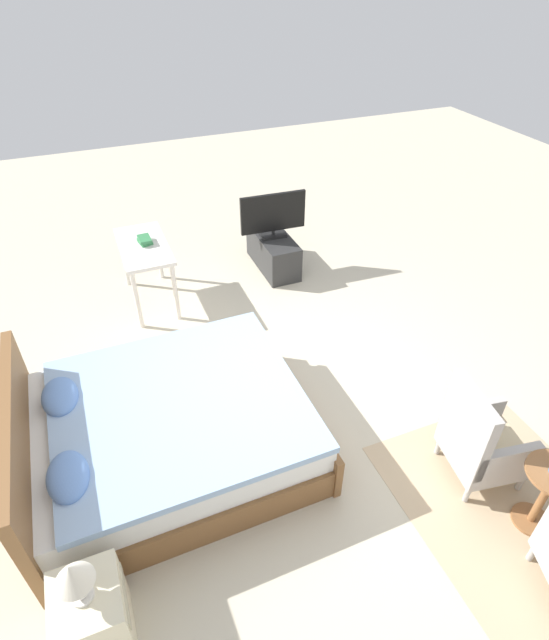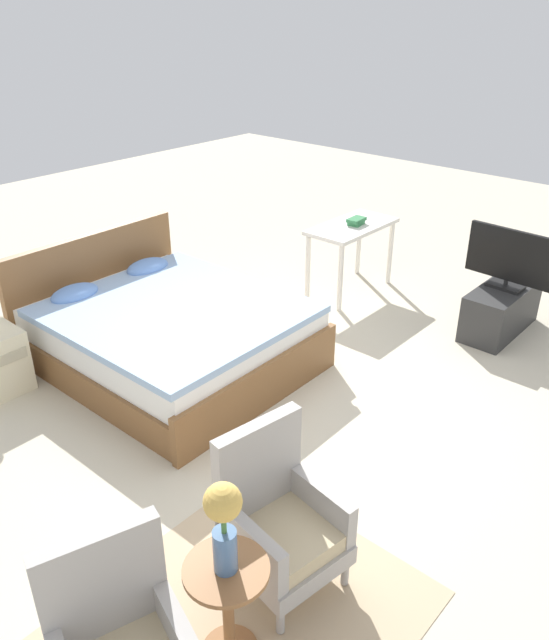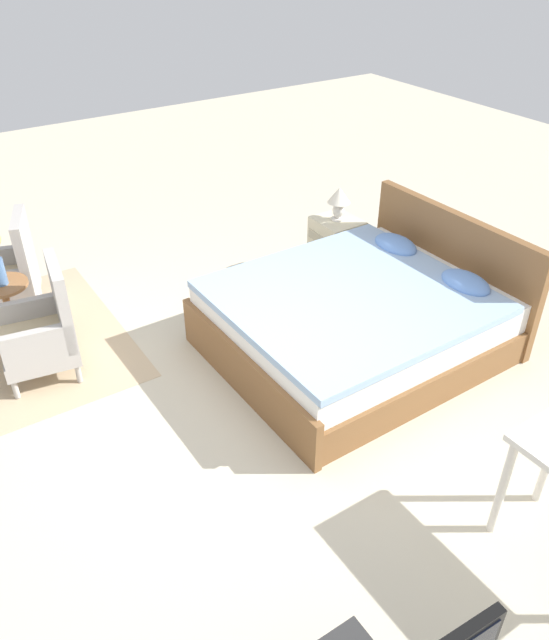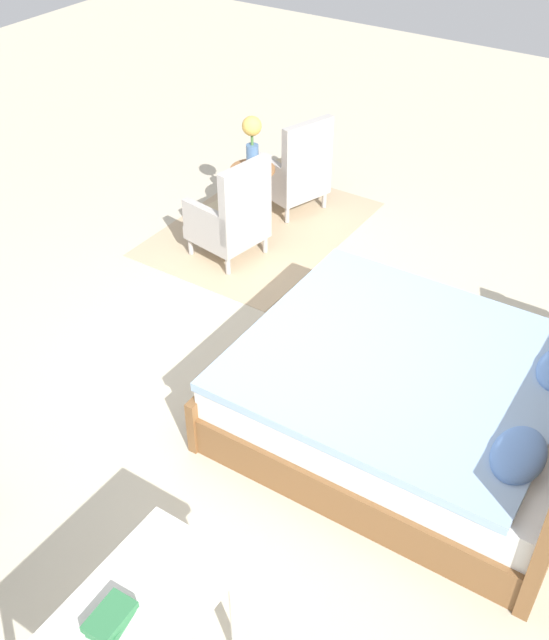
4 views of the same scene
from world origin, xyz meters
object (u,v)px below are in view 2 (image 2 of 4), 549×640
at_px(flower_vase, 224,520).
at_px(book_stack, 356,221).
at_px(vanity_desk, 352,235).
at_px(armchair_by_window_right, 279,522).
at_px(bed, 167,332).
at_px(side_table, 228,601).
at_px(tv_flatscreen, 510,258).
at_px(tv_stand, 501,309).

distance_m(flower_vase, book_stack, 4.44).
bearing_deg(vanity_desk, flower_vase, -152.20).
distance_m(armchair_by_window_right, flower_vase, 0.73).
bearing_deg(bed, side_table, -124.24).
distance_m(side_table, vanity_desk, 4.44).
bearing_deg(tv_flatscreen, vanity_desk, 96.48).
bearing_deg(side_table, tv_flatscreen, 6.03).
height_order(tv_flatscreen, book_stack, tv_flatscreen).
bearing_deg(tv_stand, armchair_by_window_right, -175.30).
relative_size(armchair_by_window_right, book_stack, 4.37).
xyz_separation_m(armchair_by_window_right, flower_vase, (-0.52, -0.14, 0.50)).
relative_size(tv_flatscreen, book_stack, 3.95).
distance_m(tv_stand, tv_flatscreen, 0.52).
height_order(bed, flower_vase, flower_vase).
distance_m(bed, book_stack, 2.41).
relative_size(side_table, tv_flatscreen, 0.71).
bearing_deg(tv_flatscreen, side_table, -173.97).
bearing_deg(book_stack, bed, 172.08).
relative_size(vanity_desk, book_stack, 4.94).
bearing_deg(armchair_by_window_right, tv_flatscreen, 4.70).
height_order(tv_stand, tv_flatscreen, tv_flatscreen).
relative_size(bed, side_table, 3.74).
relative_size(armchair_by_window_right, flower_vase, 1.93).
height_order(bed, book_stack, bed).
bearing_deg(tv_flatscreen, tv_stand, 177.06).
height_order(side_table, tv_stand, side_table).
relative_size(flower_vase, tv_flatscreen, 0.57).
bearing_deg(tv_stand, flower_vase, -173.96).
bearing_deg(armchair_by_window_right, book_stack, 29.00).
bearing_deg(vanity_desk, armchair_by_window_right, -150.44).
bearing_deg(armchair_by_window_right, flower_vase, -165.03).
xyz_separation_m(tv_stand, vanity_desk, (-0.18, 1.63, 0.41)).
relative_size(bed, vanity_desk, 2.12).
xyz_separation_m(side_table, tv_stand, (4.10, 0.43, -0.14)).
distance_m(armchair_by_window_right, tv_flatscreen, 3.61).
bearing_deg(book_stack, side_table, -152.69).
distance_m(bed, tv_stand, 3.15).
height_order(tv_flatscreen, vanity_desk, tv_flatscreen).
height_order(bed, vanity_desk, bed).
bearing_deg(bed, flower_vase, -124.24).
bearing_deg(side_table, armchair_by_window_right, 14.97).
relative_size(bed, tv_flatscreen, 2.64).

